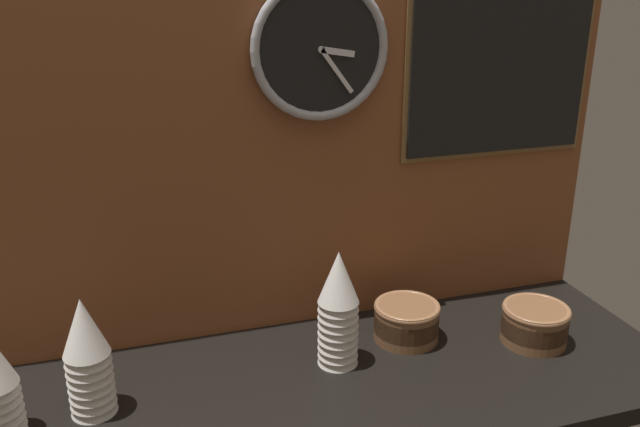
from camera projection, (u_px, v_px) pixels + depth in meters
ground_plane at (311, 390)px, 141.48cm from camera, size 160.00×56.00×4.00cm
wall_tiled_back at (274, 107)px, 146.00cm from camera, size 160.00×3.00×105.00cm
cup_stack_left at (87, 357)px, 127.38cm from camera, size 8.85×8.85×24.45cm
cup_stack_center_right at (338, 309)px, 143.07cm from camera, size 8.85×8.85×26.30cm
bowl_stack_right at (407, 320)px, 155.41cm from camera, size 15.24×15.24×8.80cm
bowl_stack_far_right at (534, 322)px, 154.60cm from camera, size 15.24×15.24×8.80cm
wall_clock at (320, 49)px, 141.68cm from camera, size 30.24×2.70×30.24cm
menu_board at (504, 27)px, 153.77cm from camera, size 48.17×1.32×60.58cm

